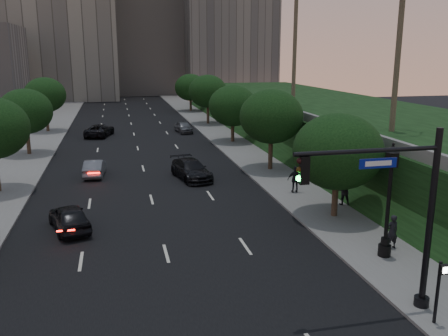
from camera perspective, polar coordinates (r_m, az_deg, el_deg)
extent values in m
plane|color=black|center=(19.19, -5.30, -16.16)|extent=(160.00, 160.00, 0.00)
cube|color=black|center=(47.54, -10.22, 1.88)|extent=(16.00, 140.00, 0.02)
cube|color=slate|center=(49.06, 1.83, 2.53)|extent=(4.50, 140.00, 0.15)
cube|color=slate|center=(48.19, -22.48, 1.29)|extent=(4.50, 140.00, 0.15)
cube|color=black|center=(51.18, 15.30, 4.71)|extent=(18.00, 90.00, 4.00)
cube|color=slate|center=(47.46, 6.31, 7.30)|extent=(0.35, 90.00, 0.70)
cube|color=gray|center=(109.39, -20.03, 16.25)|extent=(26.00, 20.00, 32.00)
cube|color=#A7A199|center=(118.86, -9.39, 15.14)|extent=(22.00, 18.00, 26.00)
cube|color=slate|center=(115.83, 0.09, 17.84)|extent=(20.00, 22.00, 36.00)
cylinder|color=#38281C|center=(28.64, 13.22, -3.14)|extent=(0.36, 0.36, 2.86)
ellipsoid|color=black|center=(28.02, 13.51, 1.96)|extent=(5.20, 5.20, 4.42)
cylinder|color=#38281C|center=(39.38, 5.62, 1.98)|extent=(0.36, 0.36, 3.21)
ellipsoid|color=black|center=(38.89, 5.72, 6.19)|extent=(5.20, 5.20, 4.42)
cylinder|color=#38281C|center=(51.69, 1.04, 4.63)|extent=(0.36, 0.36, 2.86)
ellipsoid|color=black|center=(51.35, 1.05, 7.50)|extent=(5.20, 5.20, 4.42)
cylinder|color=#38281C|center=(65.21, -1.95, 6.66)|extent=(0.36, 0.36, 3.21)
ellipsoid|color=black|center=(64.92, -1.97, 9.22)|extent=(5.20, 5.20, 4.42)
cylinder|color=#38281C|center=(79.92, -4.03, 7.79)|extent=(0.36, 0.36, 2.86)
ellipsoid|color=black|center=(79.69, -4.06, 9.65)|extent=(5.20, 5.20, 4.42)
cylinder|color=#38281C|center=(48.91, -22.50, 3.15)|extent=(0.36, 0.36, 2.99)
ellipsoid|color=black|center=(48.54, -22.79, 6.31)|extent=(5.00, 5.00, 4.25)
cylinder|color=#38281C|center=(62.59, -20.51, 5.53)|extent=(0.36, 0.36, 3.26)
ellipsoid|color=black|center=(62.28, -20.74, 8.23)|extent=(5.00, 5.00, 4.25)
cylinder|color=#4C4233|center=(36.27, 20.27, 13.58)|extent=(0.40, 0.40, 12.00)
cylinder|color=#4C4233|center=(49.95, 8.56, 15.48)|extent=(0.40, 0.40, 14.50)
cylinder|color=black|center=(18.97, 23.53, -6.04)|extent=(0.24, 0.24, 7.00)
cylinder|color=black|center=(20.24, 22.64, -14.76)|extent=(0.56, 0.56, 0.50)
cylinder|color=black|center=(16.79, 16.98, 1.98)|extent=(5.40, 0.16, 0.16)
cube|color=black|center=(15.90, 9.63, -0.27)|extent=(0.32, 0.22, 0.95)
sphere|color=black|center=(15.76, 9.07, 0.86)|extent=(0.20, 0.20, 0.20)
sphere|color=#3F2B0A|center=(15.83, 9.03, -0.20)|extent=(0.20, 0.20, 0.20)
sphere|color=#19F24C|center=(15.90, 8.99, -1.25)|extent=(0.20, 0.20, 0.20)
cube|color=#0B1990|center=(17.08, 18.04, 0.55)|extent=(1.40, 0.05, 0.35)
cylinder|color=black|center=(24.07, 18.72, -9.52)|extent=(0.60, 0.60, 0.70)
cylinder|color=black|center=(23.89, 18.81, -8.41)|extent=(0.40, 0.40, 0.40)
cylinder|color=black|center=(23.25, 19.18, -3.94)|extent=(0.18, 0.18, 3.60)
cube|color=black|center=(22.74, 19.58, 0.99)|extent=(0.42, 0.42, 0.70)
cone|color=black|center=(22.64, 19.68, 2.22)|extent=(0.64, 0.64, 0.35)
sphere|color=black|center=(22.61, 19.72, 2.72)|extent=(0.14, 0.14, 0.14)
cylinder|color=black|center=(18.83, 24.26, -13.71)|extent=(0.12, 0.12, 2.50)
cube|color=black|center=(18.26, 24.93, -11.00)|extent=(0.30, 0.14, 0.35)
cube|color=white|center=(18.21, 25.08, -11.09)|extent=(0.18, 0.02, 0.22)
imported|color=black|center=(27.55, -18.12, -5.66)|extent=(2.85, 4.61, 1.47)
imported|color=slate|center=(39.02, -15.29, 0.04)|extent=(1.74, 4.18, 1.34)
imported|color=black|center=(57.63, -14.74, 4.41)|extent=(3.74, 5.70, 1.46)
imported|color=black|center=(36.79, -3.97, -0.19)|extent=(3.06, 5.46, 1.49)
imported|color=#585B5F|center=(58.66, -4.90, 4.92)|extent=(2.10, 4.18, 1.37)
imported|color=black|center=(24.84, 19.56, -7.22)|extent=(0.64, 0.44, 1.72)
imported|color=black|center=(30.93, 14.20, -2.65)|extent=(1.06, 0.92, 1.83)
imported|color=black|center=(32.96, 8.59, -1.36)|extent=(1.15, 0.64, 1.86)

